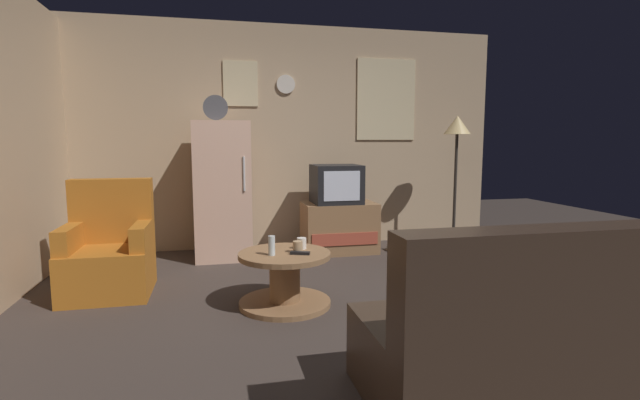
# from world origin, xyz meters

# --- Properties ---
(ground_plane) EXTENTS (12.00, 12.00, 0.00)m
(ground_plane) POSITION_xyz_m (0.00, 0.00, 0.00)
(ground_plane) COLOR #3D332D
(wall_with_art) EXTENTS (5.20, 0.12, 2.66)m
(wall_with_art) POSITION_xyz_m (0.01, 2.45, 1.34)
(wall_with_art) COLOR tan
(wall_with_art) RESTS_ON ground_plane
(fridge) EXTENTS (0.60, 0.62, 1.77)m
(fridge) POSITION_xyz_m (-0.84, 1.95, 0.75)
(fridge) COLOR beige
(fridge) RESTS_ON ground_plane
(tv_stand) EXTENTS (0.84, 0.53, 0.58)m
(tv_stand) POSITION_xyz_m (0.49, 1.93, 0.29)
(tv_stand) COLOR #8E6642
(tv_stand) RESTS_ON ground_plane
(crt_tv) EXTENTS (0.54, 0.51, 0.44)m
(crt_tv) POSITION_xyz_m (0.45, 1.93, 0.80)
(crt_tv) COLOR black
(crt_tv) RESTS_ON tv_stand
(standing_lamp) EXTENTS (0.32, 0.32, 1.59)m
(standing_lamp) POSITION_xyz_m (1.91, 1.86, 1.36)
(standing_lamp) COLOR #332D28
(standing_lamp) RESTS_ON ground_plane
(coffee_table) EXTENTS (0.72, 0.72, 0.43)m
(coffee_table) POSITION_xyz_m (-0.40, 0.27, 0.21)
(coffee_table) COLOR #8E6642
(coffee_table) RESTS_ON ground_plane
(wine_glass) EXTENTS (0.05, 0.05, 0.15)m
(wine_glass) POSITION_xyz_m (-0.50, 0.20, 0.50)
(wine_glass) COLOR silver
(wine_glass) RESTS_ON coffee_table
(mug_ceramic_white) EXTENTS (0.08, 0.08, 0.09)m
(mug_ceramic_white) POSITION_xyz_m (-0.24, 0.37, 0.47)
(mug_ceramic_white) COLOR silver
(mug_ceramic_white) RESTS_ON coffee_table
(mug_ceramic_tan) EXTENTS (0.08, 0.08, 0.09)m
(mug_ceramic_tan) POSITION_xyz_m (-0.30, 0.25, 0.47)
(mug_ceramic_tan) COLOR tan
(mug_ceramic_tan) RESTS_ON coffee_table
(remote_control) EXTENTS (0.16, 0.09, 0.02)m
(remote_control) POSITION_xyz_m (-0.29, 0.18, 0.44)
(remote_control) COLOR black
(remote_control) RESTS_ON coffee_table
(armchair) EXTENTS (0.68, 0.68, 0.96)m
(armchair) POSITION_xyz_m (-1.80, 0.92, 0.34)
(armchair) COLOR #B2661E
(armchair) RESTS_ON ground_plane
(couch) EXTENTS (1.70, 0.80, 0.92)m
(couch) POSITION_xyz_m (0.63, -1.34, 0.31)
(couch) COLOR #38281E
(couch) RESTS_ON ground_plane
(book_stack) EXTENTS (0.21, 0.16, 0.10)m
(book_stack) POSITION_xyz_m (1.17, 1.84, 0.04)
(book_stack) COLOR tan
(book_stack) RESTS_ON ground_plane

